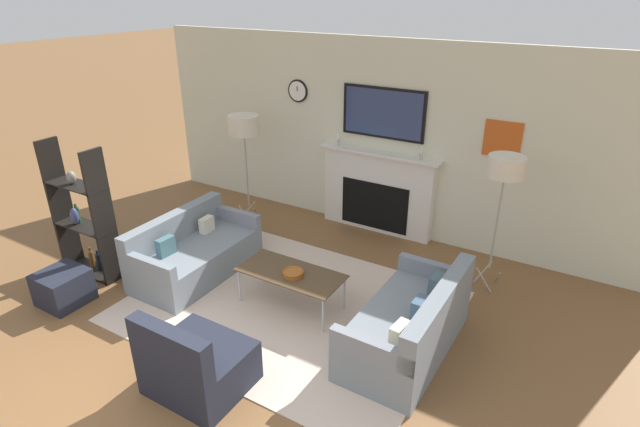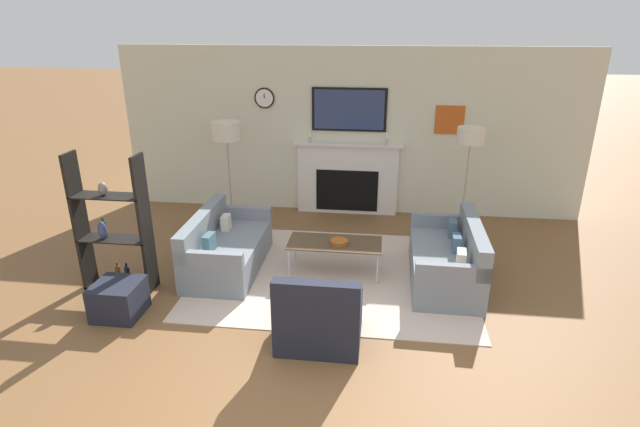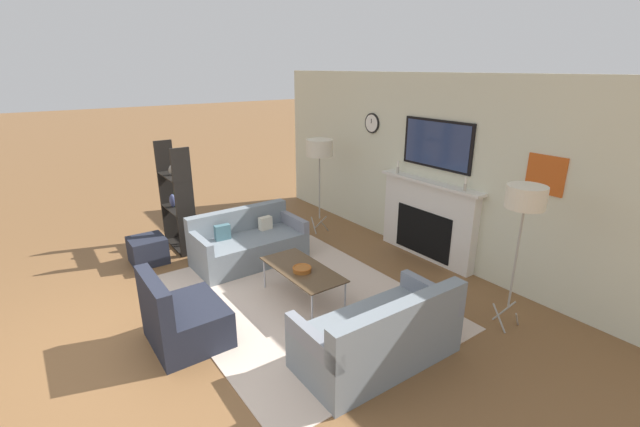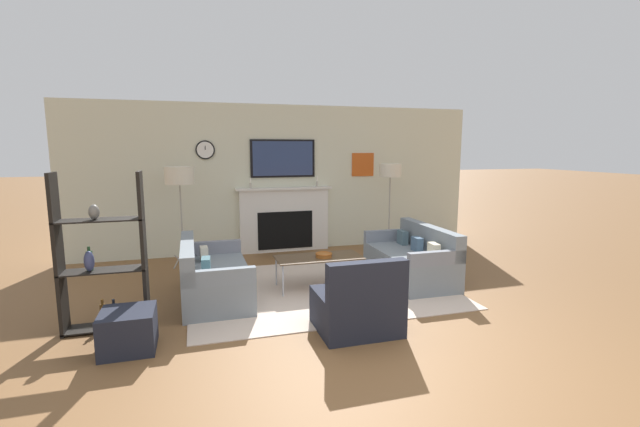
{
  "view_description": "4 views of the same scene",
  "coord_description": "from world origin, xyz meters",
  "views": [
    {
      "loc": [
        2.69,
        -1.77,
        3.32
      ],
      "look_at": [
        0.14,
        2.52,
        1.02
      ],
      "focal_mm": 28.0,
      "sensor_mm": 36.0,
      "label": 1
    },
    {
      "loc": [
        0.54,
        -3.62,
        3.04
      ],
      "look_at": [
        -0.2,
        2.3,
        0.74
      ],
      "focal_mm": 28.0,
      "sensor_mm": 36.0,
      "label": 2
    },
    {
      "loc": [
        3.97,
        -0.46,
        2.77
      ],
      "look_at": [
        -0.12,
        2.46,
        1.04
      ],
      "focal_mm": 24.0,
      "sensor_mm": 36.0,
      "label": 3
    },
    {
      "loc": [
        -1.59,
        -3.38,
        1.91
      ],
      "look_at": [
        0.19,
        2.64,
        0.95
      ],
      "focal_mm": 24.0,
      "sensor_mm": 36.0,
      "label": 4
    }
  ],
  "objects": [
    {
      "name": "ground_plane",
      "position": [
        0.0,
        0.0,
        0.0
      ],
      "size": [
        60.0,
        60.0,
        0.0
      ],
      "primitive_type": "plane",
      "color": "brown"
    },
    {
      "name": "ottoman",
      "position": [
        -2.25,
        0.84,
        0.19
      ],
      "size": [
        0.49,
        0.49,
        0.39
      ],
      "color": "#1F232F",
      "rests_on": "ground_plane"
    },
    {
      "name": "floor_lamp_right",
      "position": [
        1.81,
        3.65,
        1.49
      ],
      "size": [
        0.4,
        0.4,
        1.64
      ],
      "color": "#9E998E",
      "rests_on": "ground_plane"
    },
    {
      "name": "armchair",
      "position": [
        0.0,
        0.61,
        0.27
      ],
      "size": [
        0.83,
        0.73,
        0.82
      ],
      "color": "#1F232F",
      "rests_on": "ground_plane"
    },
    {
      "name": "area_rug",
      "position": [
        0.0,
        2.07,
        0.01
      ],
      "size": [
        3.45,
        2.68,
        0.01
      ],
      "color": "beige",
      "rests_on": "ground_plane"
    },
    {
      "name": "couch_right",
      "position": [
        1.42,
        2.07,
        0.29
      ],
      "size": [
        0.82,
        1.62,
        0.79
      ],
      "color": "gray",
      "rests_on": "ground_plane"
    },
    {
      "name": "decorative_bowl",
      "position": [
        0.07,
        2.06,
        0.47
      ],
      "size": [
        0.23,
        0.23,
        0.06
      ],
      "color": "#96501D",
      "rests_on": "coffee_table"
    },
    {
      "name": "couch_left",
      "position": [
        -1.42,
        2.07,
        0.27
      ],
      "size": [
        0.83,
        1.61,
        0.75
      ],
      "color": "gray",
      "rests_on": "ground_plane"
    },
    {
      "name": "fireplace_wall",
      "position": [
        0.0,
        4.45,
        1.22
      ],
      "size": [
        7.58,
        0.28,
        2.7
      ],
      "color": "beige",
      "rests_on": "ground_plane"
    },
    {
      "name": "shelf_unit",
      "position": [
        -2.55,
        1.43,
        0.78
      ],
      "size": [
        0.85,
        0.28,
        1.68
      ],
      "color": "black",
      "rests_on": "ground_plane"
    },
    {
      "name": "coffee_table",
      "position": [
        0.01,
        2.1,
        0.41
      ],
      "size": [
        1.18,
        0.55,
        0.44
      ],
      "color": "#4C3823",
      "rests_on": "ground_plane"
    },
    {
      "name": "floor_lamp_left",
      "position": [
        -1.81,
        3.65,
        1.48
      ],
      "size": [
        0.45,
        0.45,
        1.64
      ],
      "color": "#9E998E",
      "rests_on": "ground_plane"
    }
  ]
}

